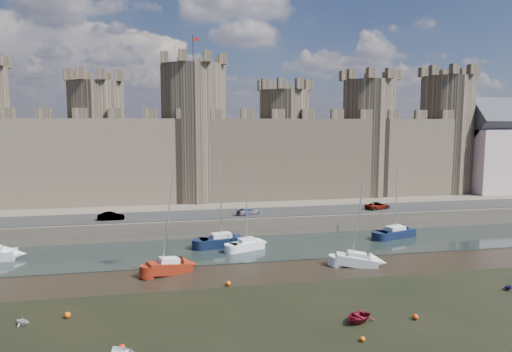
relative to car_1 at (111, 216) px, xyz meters
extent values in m
plane|color=black|center=(10.40, -32.68, -3.08)|extent=(160.00, 160.00, 0.00)
cube|color=black|center=(10.40, -8.68, -3.04)|extent=(160.00, 12.00, 0.08)
cube|color=#4C443A|center=(10.40, 27.32, -1.83)|extent=(160.00, 60.00, 2.50)
cube|color=black|center=(10.40, 1.32, -0.53)|extent=(160.00, 7.00, 0.10)
cube|color=#42382B|center=(10.40, 15.32, 6.42)|extent=(100.00, 9.00, 14.00)
cylinder|color=#42382B|center=(-3.60, 15.32, 9.42)|extent=(9.00, 9.00, 20.00)
cylinder|color=#42382B|center=(12.40, 15.32, 10.92)|extent=(11.00, 11.00, 23.00)
cylinder|color=black|center=(12.40, 15.32, 24.92)|extent=(0.10, 0.10, 5.00)
cube|color=maroon|center=(12.90, 15.32, 26.72)|extent=(1.00, 0.03, 0.60)
cylinder|color=#42382B|center=(28.40, 15.32, 8.92)|extent=(9.00, 9.00, 19.00)
cylinder|color=#42382B|center=(44.40, 15.32, 9.92)|extent=(10.00, 10.00, 21.00)
cylinder|color=#42382B|center=(60.40, 15.32, 10.42)|extent=(10.00, 10.00, 22.00)
cube|color=beige|center=(68.40, 13.32, 5.42)|extent=(8.50, 9.00, 12.00)
cube|color=#38383F|center=(68.40, 13.32, 13.02)|extent=(8.50, 9.05, 9.05)
imported|color=gray|center=(0.00, 0.00, 0.00)|extent=(3.53, 1.24, 1.16)
imported|color=gray|center=(19.20, 0.07, -0.05)|extent=(3.94, 2.57, 1.06)
imported|color=gray|center=(39.51, 0.44, -0.02)|extent=(4.41, 2.88, 1.13)
cube|color=black|center=(14.32, -7.37, -2.40)|extent=(5.84, 3.14, 1.21)
cube|color=silver|center=(14.32, -7.37, -1.52)|extent=(2.70, 1.94, 0.55)
cylinder|color=silver|center=(14.32, -7.37, 3.15)|extent=(0.14, 0.14, 9.89)
cube|color=white|center=(17.24, -9.43, -2.49)|extent=(4.71, 3.29, 1.03)
cube|color=silver|center=(17.24, -9.43, -1.73)|extent=(2.26, 1.86, 0.47)
cylinder|color=silver|center=(17.24, -9.43, 2.25)|extent=(0.14, 0.14, 8.44)
cube|color=black|center=(38.48, -7.24, -2.46)|extent=(6.10, 3.81, 1.09)
cube|color=silver|center=(38.48, -7.24, -1.67)|extent=(2.88, 2.24, 0.49)
cylinder|color=silver|center=(38.48, -7.24, 2.54)|extent=(0.14, 0.14, 8.90)
cube|color=maroon|center=(7.71, -16.51, -2.49)|extent=(4.96, 3.32, 1.18)
cube|color=silver|center=(7.71, -16.51, -1.64)|extent=(2.37, 1.91, 0.54)
cylinder|color=silver|center=(7.71, -16.51, 2.92)|extent=(0.14, 0.14, 9.64)
cube|color=silver|center=(28.20, -17.91, -2.54)|extent=(4.88, 2.99, 1.07)
cube|color=silver|center=(28.20, -17.91, -1.76)|extent=(2.30, 1.76, 0.49)
cylinder|color=silver|center=(28.20, -17.91, 2.38)|extent=(0.14, 0.14, 8.78)
imported|color=silver|center=(-3.68, -26.92, -2.75)|extent=(1.63, 1.57, 0.66)
imported|color=maroon|center=(22.51, -31.32, -2.78)|extent=(3.59, 3.47, 0.61)
imported|color=black|center=(39.36, -27.56, -2.78)|extent=(1.45, 1.37, 0.61)
sphere|color=red|center=(4.38, -32.42, -2.88)|extent=(0.41, 0.41, 0.41)
sphere|color=#EC520A|center=(-0.50, -26.17, -2.83)|extent=(0.50, 0.50, 0.50)
sphere|color=orange|center=(21.47, -34.54, -2.89)|extent=(0.39, 0.39, 0.39)
sphere|color=#E8500A|center=(13.36, -21.36, -2.83)|extent=(0.50, 0.50, 0.50)
sphere|color=#E13B0A|center=(27.23, -31.85, -2.85)|extent=(0.46, 0.46, 0.46)
camera|label=1|loc=(7.83, -64.02, 12.79)|focal=32.00mm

